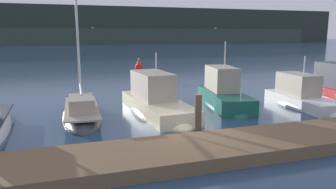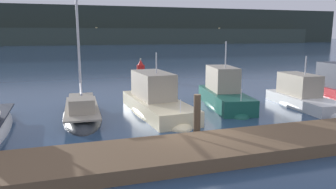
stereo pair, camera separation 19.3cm
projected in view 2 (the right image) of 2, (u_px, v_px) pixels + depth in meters
name	position (u px, v px, depth m)	size (l,w,h in m)	color
ground_plane	(194.00, 139.00, 13.32)	(400.00, 400.00, 0.00)	navy
dock	(215.00, 149.00, 11.52)	(41.56, 2.80, 0.45)	brown
mooring_pile_2	(197.00, 118.00, 12.93)	(0.28, 0.28, 1.87)	#4C3D2D
sailboat_berth_4	(82.00, 115.00, 16.66)	(2.20, 6.74, 8.25)	#2D3338
motorboat_berth_5	(157.00, 106.00, 17.56)	(2.78, 7.48, 3.90)	beige
motorboat_berth_6	(224.00, 99.00, 19.17)	(3.02, 6.40, 4.34)	#195647
motorboat_berth_7	(303.00, 102.00, 19.14)	(2.50, 6.13, 3.59)	white
channel_buoy	(141.00, 71.00, 30.72)	(1.12, 1.12, 1.94)	red
hillside_backdrop	(83.00, 27.00, 129.01)	(240.00, 23.00, 14.56)	#28332D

